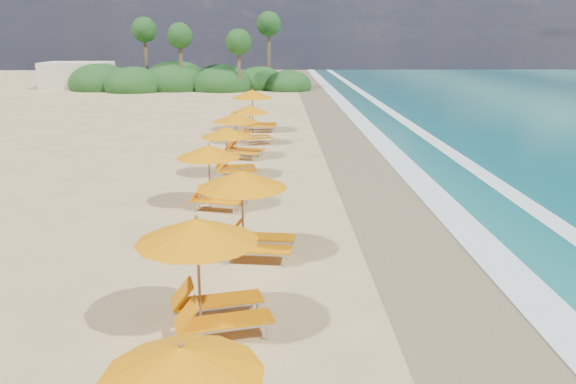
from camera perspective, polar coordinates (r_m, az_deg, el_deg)
ground at (r=17.77m, az=0.00°, el=-3.73°), size 160.00×160.00×0.00m
wet_sand at (r=18.30m, az=12.65°, el=-3.53°), size 4.00×160.00×0.01m
surf_foam at (r=19.12m, az=20.54°, el=-3.27°), size 4.00×160.00×0.01m
station_3 at (r=11.61m, az=-7.90°, el=-7.28°), size 3.04×2.93×2.47m
station_4 at (r=15.34m, az=-3.83°, el=-1.52°), size 2.85×2.70×2.45m
station_5 at (r=19.87m, az=-7.33°, el=2.00°), size 2.82×2.75×2.25m
station_6 at (r=24.18m, az=-5.69°, el=4.35°), size 2.56×2.43×2.17m
station_7 at (r=27.88m, az=-4.85°, el=5.91°), size 2.80×2.73×2.23m
station_8 at (r=31.48m, az=-3.53°, el=6.96°), size 2.78×2.73×2.16m
station_9 at (r=35.59m, az=-3.21°, el=8.34°), size 2.89×2.69×2.60m
treeline at (r=63.21m, az=-10.16°, el=10.80°), size 25.80×8.80×9.74m
beach_building at (r=68.44m, az=-20.07°, el=10.80°), size 7.00×5.00×2.80m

